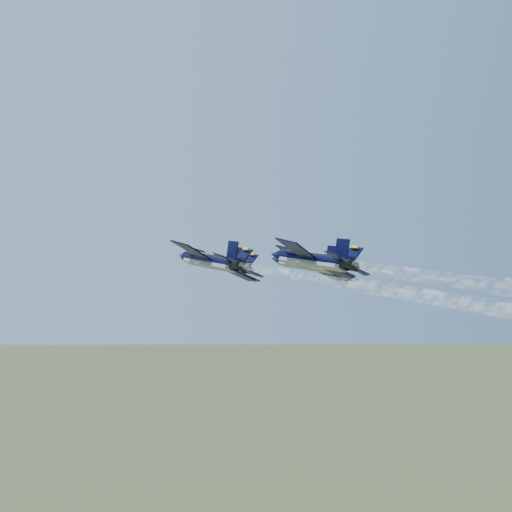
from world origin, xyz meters
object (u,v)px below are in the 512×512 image
object	(u,v)px
jet_left	(209,261)
jet_right	(306,263)
jet_slot	(311,260)
jet_lead	(220,264)

from	to	relation	value
jet_left	jet_right	size ratio (longest dim) A/B	1.00
jet_left	jet_slot	distance (m)	14.76
jet_left	jet_slot	world-z (taller)	same
jet_lead	jet_left	size ratio (longest dim) A/B	1.00
jet_right	jet_slot	size ratio (longest dim) A/B	1.00
jet_left	jet_right	world-z (taller)	same
jet_slot	jet_right	bearing A→B (deg)	52.81
jet_lead	jet_right	bearing A→B (deg)	-52.39
jet_left	jet_slot	size ratio (longest dim) A/B	1.00
jet_left	jet_right	bearing A→B (deg)	-0.26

